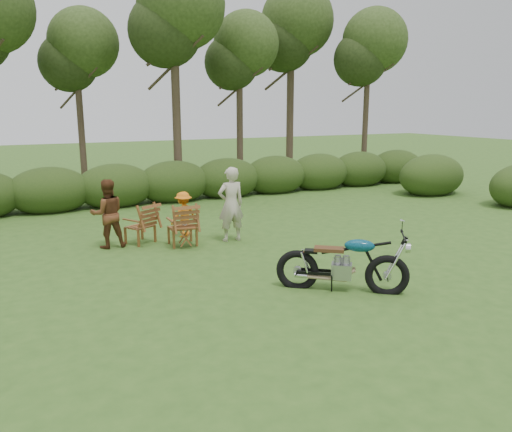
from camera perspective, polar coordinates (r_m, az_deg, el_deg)
name	(u,v)px	position (r m, az deg, el deg)	size (l,w,h in m)	color
ground	(318,278)	(9.66, 7.09, -7.03)	(80.00, 80.00, 0.00)	#2F501A
tree_line	(178,89)	(18.18, -8.91, 14.18)	(22.52, 11.62, 8.14)	#3C2B21
motorcycle	(341,290)	(9.11, 9.67, -8.33)	(2.20, 0.84, 1.26)	#0B6E92
lawn_chair_right	(183,245)	(11.92, -8.35, -3.30)	(0.69, 0.69, 1.01)	brown
lawn_chair_left	(141,243)	(12.29, -13.04, -3.02)	(0.67, 0.67, 0.97)	brown
side_table	(185,237)	(11.64, -8.12, -2.38)	(0.49, 0.41, 0.51)	brown
cup	(185,224)	(11.58, -8.17, -0.92)	(0.13, 0.13, 0.10)	beige
adult_a	(231,241)	(12.19, -2.84, -2.83)	(0.66, 0.43, 1.81)	#BCB39B
adult_b	(110,247)	(12.11, -16.38, -3.44)	(0.77, 0.60, 1.59)	#593119
child	(184,237)	(12.67, -8.20, -2.35)	(0.74, 0.43, 1.14)	orange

